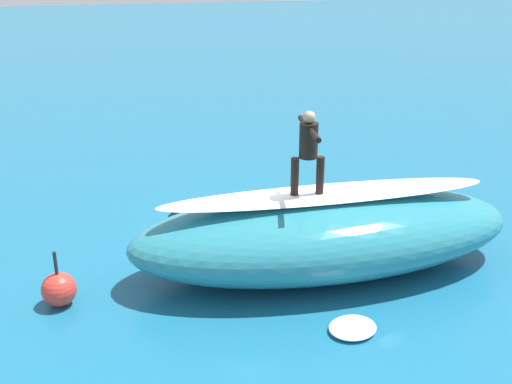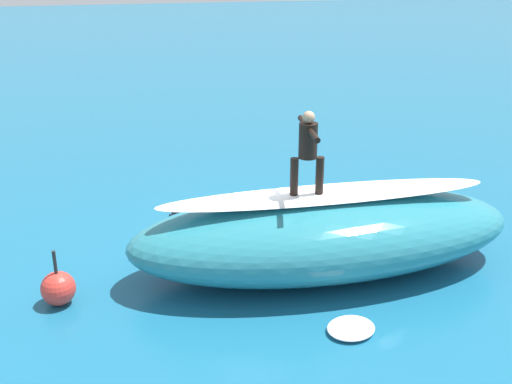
% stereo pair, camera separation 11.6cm
% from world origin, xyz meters
% --- Properties ---
extents(ground_plane, '(120.00, 120.00, 0.00)m').
position_xyz_m(ground_plane, '(0.00, 0.00, 0.00)').
color(ground_plane, '#196084').
extents(wave_crest, '(7.94, 3.10, 1.63)m').
position_xyz_m(wave_crest, '(-0.78, 1.50, 0.82)').
color(wave_crest, teal).
rests_on(wave_crest, ground_plane).
extents(wave_foam_lip, '(6.75, 1.10, 0.08)m').
position_xyz_m(wave_foam_lip, '(-0.78, 1.50, 1.67)').
color(wave_foam_lip, white).
rests_on(wave_foam_lip, wave_crest).
extents(surfboard_riding, '(2.03, 0.68, 0.08)m').
position_xyz_m(surfboard_riding, '(-0.37, 1.51, 1.67)').
color(surfboard_riding, '#E0563D').
rests_on(surfboard_riding, wave_crest).
extents(surfer_riding, '(0.66, 1.58, 1.67)m').
position_xyz_m(surfer_riding, '(-0.37, 1.51, 2.68)').
color(surfer_riding, black).
rests_on(surfer_riding, surfboard_riding).
extents(surfboard_paddling, '(2.23, 1.46, 0.08)m').
position_xyz_m(surfboard_paddling, '(1.07, -1.13, 0.04)').
color(surfboard_paddling, '#33B2D1').
rests_on(surfboard_paddling, ground_plane).
extents(surfer_paddling, '(1.62, 0.97, 0.31)m').
position_xyz_m(surfer_paddling, '(1.18, -1.19, 0.22)').
color(surfer_paddling, black).
rests_on(surfer_paddling, surfboard_paddling).
extents(buoy_marker, '(0.65, 0.65, 1.10)m').
position_xyz_m(buoy_marker, '(4.45, 1.72, 0.33)').
color(buoy_marker, red).
rests_on(buoy_marker, ground_plane).
extents(foam_patch_near, '(1.35, 1.28, 0.10)m').
position_xyz_m(foam_patch_near, '(1.01, -1.49, 0.05)').
color(foam_patch_near, white).
rests_on(foam_patch_near, ground_plane).
extents(foam_patch_mid, '(1.26, 1.28, 0.08)m').
position_xyz_m(foam_patch_mid, '(-2.10, 0.11, 0.04)').
color(foam_patch_mid, white).
rests_on(foam_patch_mid, ground_plane).
extents(foam_patch_far, '(1.09, 1.03, 0.14)m').
position_xyz_m(foam_patch_far, '(-0.55, 3.77, 0.07)').
color(foam_patch_far, white).
rests_on(foam_patch_far, ground_plane).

